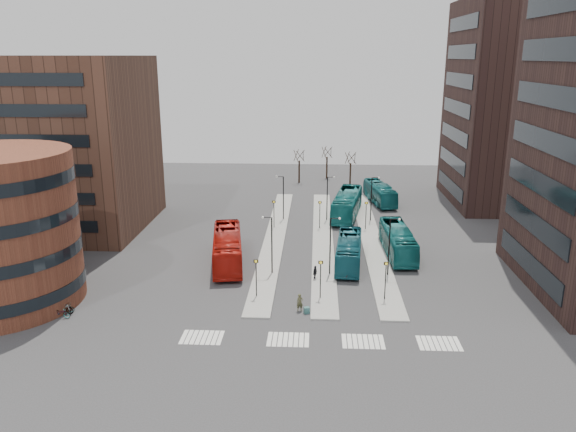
{
  "coord_description": "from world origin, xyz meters",
  "views": [
    {
      "loc": [
        1.08,
        -36.56,
        21.97
      ],
      "look_at": [
        -1.97,
        22.64,
        5.0
      ],
      "focal_mm": 35.0,
      "sensor_mm": 36.0,
      "label": 1
    }
  ],
  "objects_px": {
    "teal_bus_b": "(347,204)",
    "teal_bus_d": "(380,193)",
    "commuter_b": "(315,273)",
    "commuter_c": "(349,273)",
    "red_bus": "(227,248)",
    "teal_bus_c": "(398,241)",
    "bicycle_far": "(66,308)",
    "bicycle_mid": "(64,308)",
    "suitcase": "(307,310)",
    "bicycle_near": "(60,313)",
    "commuter_a": "(228,260)",
    "teal_bus_a": "(349,251)",
    "traveller": "(300,303)"
  },
  "relations": [
    {
      "from": "teal_bus_c",
      "to": "commuter_a",
      "type": "height_order",
      "value": "teal_bus_c"
    },
    {
      "from": "commuter_c",
      "to": "teal_bus_c",
      "type": "bearing_deg",
      "value": 178.61
    },
    {
      "from": "teal_bus_c",
      "to": "bicycle_far",
      "type": "bearing_deg",
      "value": -153.96
    },
    {
      "from": "red_bus",
      "to": "bicycle_far",
      "type": "xyz_separation_m",
      "value": [
        -12.47,
        -13.05,
        -1.35
      ]
    },
    {
      "from": "suitcase",
      "to": "teal_bus_b",
      "type": "distance_m",
      "value": 31.92
    },
    {
      "from": "bicycle_far",
      "to": "suitcase",
      "type": "bearing_deg",
      "value": -93.62
    },
    {
      "from": "commuter_a",
      "to": "commuter_b",
      "type": "xyz_separation_m",
      "value": [
        9.29,
        -2.9,
        -0.11
      ]
    },
    {
      "from": "traveller",
      "to": "teal_bus_c",
      "type": "bearing_deg",
      "value": 41.15
    },
    {
      "from": "teal_bus_d",
      "to": "bicycle_near",
      "type": "bearing_deg",
      "value": -137.41
    },
    {
      "from": "traveller",
      "to": "bicycle_mid",
      "type": "distance_m",
      "value": 20.84
    },
    {
      "from": "commuter_c",
      "to": "bicycle_far",
      "type": "distance_m",
      "value": 26.92
    },
    {
      "from": "suitcase",
      "to": "bicycle_near",
      "type": "relative_size",
      "value": 0.31
    },
    {
      "from": "teal_bus_d",
      "to": "red_bus",
      "type": "bearing_deg",
      "value": -135.25
    },
    {
      "from": "commuter_b",
      "to": "bicycle_mid",
      "type": "height_order",
      "value": "commuter_b"
    },
    {
      "from": "commuter_b",
      "to": "commuter_c",
      "type": "xyz_separation_m",
      "value": [
        3.45,
        -0.13,
        0.08
      ]
    },
    {
      "from": "commuter_c",
      "to": "bicycle_mid",
      "type": "bearing_deg",
      "value": -37.12
    },
    {
      "from": "commuter_a",
      "to": "teal_bus_c",
      "type": "bearing_deg",
      "value": 173.08
    },
    {
      "from": "traveller",
      "to": "bicycle_near",
      "type": "relative_size",
      "value": 0.87
    },
    {
      "from": "traveller",
      "to": "teal_bus_b",
      "type": "bearing_deg",
      "value": 65.41
    },
    {
      "from": "commuter_c",
      "to": "red_bus",
      "type": "bearing_deg",
      "value": -75.27
    },
    {
      "from": "red_bus",
      "to": "traveller",
      "type": "relative_size",
      "value": 7.8
    },
    {
      "from": "commuter_a",
      "to": "bicycle_mid",
      "type": "height_order",
      "value": "commuter_a"
    },
    {
      "from": "suitcase",
      "to": "bicycle_far",
      "type": "bearing_deg",
      "value": 161.66
    },
    {
      "from": "suitcase",
      "to": "commuter_b",
      "type": "bearing_deg",
      "value": 64.03
    },
    {
      "from": "traveller",
      "to": "bicycle_far",
      "type": "bearing_deg",
      "value": 169.6
    },
    {
      "from": "teal_bus_b",
      "to": "commuter_b",
      "type": "bearing_deg",
      "value": -90.76
    },
    {
      "from": "traveller",
      "to": "commuter_b",
      "type": "height_order",
      "value": "traveller"
    },
    {
      "from": "commuter_b",
      "to": "commuter_a",
      "type": "bearing_deg",
      "value": 94.56
    },
    {
      "from": "teal_bus_a",
      "to": "teal_bus_d",
      "type": "distance_m",
      "value": 27.69
    },
    {
      "from": "teal_bus_a",
      "to": "bicycle_mid",
      "type": "distance_m",
      "value": 29.18
    },
    {
      "from": "commuter_b",
      "to": "bicycle_mid",
      "type": "xyz_separation_m",
      "value": [
        -22.1,
        -8.9,
        -0.23
      ]
    },
    {
      "from": "teal_bus_a",
      "to": "bicycle_far",
      "type": "height_order",
      "value": "teal_bus_a"
    },
    {
      "from": "suitcase",
      "to": "teal_bus_b",
      "type": "xyz_separation_m",
      "value": [
        5.06,
        31.48,
        1.5
      ]
    },
    {
      "from": "suitcase",
      "to": "commuter_c",
      "type": "relative_size",
      "value": 0.34
    },
    {
      "from": "traveller",
      "to": "commuter_a",
      "type": "relative_size",
      "value": 0.92
    },
    {
      "from": "teal_bus_c",
      "to": "teal_bus_d",
      "type": "xyz_separation_m",
      "value": [
        0.45,
        23.58,
        -0.09
      ]
    },
    {
      "from": "bicycle_mid",
      "to": "red_bus",
      "type": "bearing_deg",
      "value": -33.0
    },
    {
      "from": "teal_bus_b",
      "to": "teal_bus_d",
      "type": "relative_size",
      "value": 1.18
    },
    {
      "from": "traveller",
      "to": "commuter_b",
      "type": "bearing_deg",
      "value": 65.44
    },
    {
      "from": "red_bus",
      "to": "bicycle_near",
      "type": "distance_m",
      "value": 18.91
    },
    {
      "from": "teal_bus_d",
      "to": "commuter_c",
      "type": "height_order",
      "value": "teal_bus_d"
    },
    {
      "from": "suitcase",
      "to": "teal_bus_d",
      "type": "height_order",
      "value": "teal_bus_d"
    },
    {
      "from": "suitcase",
      "to": "teal_bus_a",
      "type": "height_order",
      "value": "teal_bus_a"
    },
    {
      "from": "teal_bus_a",
      "to": "commuter_c",
      "type": "height_order",
      "value": "teal_bus_a"
    },
    {
      "from": "bicycle_near",
      "to": "teal_bus_c",
      "type": "bearing_deg",
      "value": -58.71
    },
    {
      "from": "red_bus",
      "to": "commuter_b",
      "type": "bearing_deg",
      "value": -33.57
    },
    {
      "from": "red_bus",
      "to": "bicycle_mid",
      "type": "xyz_separation_m",
      "value": [
        -12.47,
        -13.32,
        -1.22
      ]
    },
    {
      "from": "teal_bus_c",
      "to": "commuter_c",
      "type": "xyz_separation_m",
      "value": [
        -5.92,
        -8.36,
        -0.75
      ]
    },
    {
      "from": "suitcase",
      "to": "bicycle_near",
      "type": "bearing_deg",
      "value": 164.6
    },
    {
      "from": "suitcase",
      "to": "teal_bus_d",
      "type": "xyz_separation_m",
      "value": [
        10.52,
        39.51,
        1.23
      ]
    }
  ]
}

